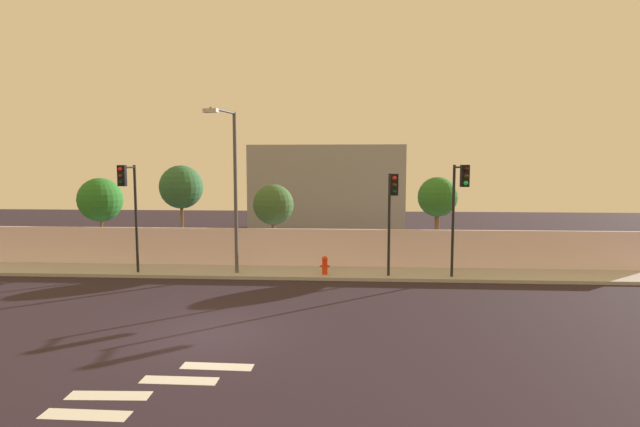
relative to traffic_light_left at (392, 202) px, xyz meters
The scene contains 14 objects.
ground_plane 9.81m from the traffic_light_left, 130.34° to the right, with size 80.00×80.00×0.00m, color #261D27.
sidewalk 6.94m from the traffic_light_left, 168.63° to the left, with size 36.00×2.40×0.15m, color #A6A6A6.
perimeter_wall 6.87m from the traffic_light_left, 157.32° to the left, with size 36.00×0.18×1.80m, color silver.
crosswalk_marking 13.21m from the traffic_light_left, 119.46° to the right, with size 3.80×3.88×0.01m.
traffic_light_left is the anchor object (origin of this frame).
traffic_light_center 11.44m from the traffic_light_left, behind, with size 0.35×1.37×4.86m.
traffic_light_right 2.81m from the traffic_light_left, ahead, with size 0.43×1.44×4.87m.
street_lamp_curbside 7.04m from the traffic_light_left, behind, with size 0.87×2.32×7.18m.
fire_hydrant 4.09m from the traffic_light_left, 167.66° to the left, with size 0.44×0.26×0.83m.
roadside_tree_leftmost 15.07m from the traffic_light_left, 166.16° to the left, with size 2.25×2.25×4.36m.
roadside_tree_midleft 10.98m from the traffic_light_left, 160.81° to the left, with size 2.20×2.20×5.00m.
roadside_tree_midright 6.70m from the traffic_light_left, 147.39° to the left, with size 2.05×2.05×4.05m.
roadside_tree_rightmost 4.41m from the traffic_light_left, 54.90° to the left, with size 1.96×1.96×4.43m.
low_building_distant 16.86m from the traffic_light_left, 102.06° to the left, with size 11.13×6.00×6.43m, color gray.
Camera 1 is at (4.25, -14.19, 5.00)m, focal length 27.95 mm.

